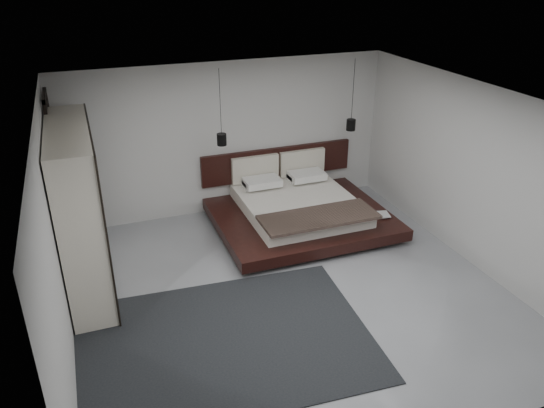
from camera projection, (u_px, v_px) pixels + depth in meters
name	position (u px, v px, depth m)	size (l,w,h in m)	color
floor	(290.00, 291.00, 7.75)	(6.00, 6.00, 0.00)	#999CA1
ceiling	(293.00, 102.00, 6.55)	(6.00, 6.00, 0.00)	white
wall_back	(229.00, 138.00, 9.69)	(6.00, 6.00, 0.00)	#BBBBB9
wall_front	(422.00, 343.00, 4.61)	(6.00, 6.00, 0.00)	#BBBBB9
wall_left	(55.00, 243.00, 6.21)	(6.00, 6.00, 0.00)	#BBBBB9
wall_right	(473.00, 175.00, 8.10)	(6.00, 6.00, 0.00)	#BBBBB9
lattice_screen	(59.00, 176.00, 8.34)	(0.05, 0.90, 2.60)	black
bed	(298.00, 209.00, 9.53)	(3.01, 2.48, 1.12)	black
book_lower	(378.00, 215.00, 9.34)	(0.19, 0.26, 0.02)	#99724C
book_upper	(378.00, 215.00, 9.30)	(0.20, 0.27, 0.02)	#99724C
pendant_left	(222.00, 139.00, 9.00)	(0.17, 0.17, 1.30)	black
pendant_right	(351.00, 125.00, 9.78)	(0.17, 0.17, 1.30)	black
wardrobe	(80.00, 211.00, 7.43)	(0.58, 2.46, 2.41)	silver
rug	(225.00, 341.00, 6.74)	(3.68, 2.63, 0.02)	black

